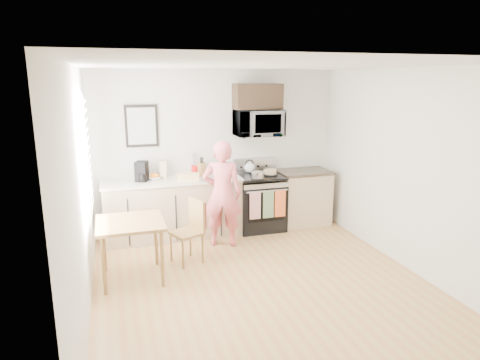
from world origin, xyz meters
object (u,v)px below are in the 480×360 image
object	(u,v)px
microwave	(258,123)
range	(259,203)
dining_table	(130,228)
cake	(270,172)
person	(222,194)
chair	(194,222)

from	to	relation	value
microwave	range	bearing A→B (deg)	-89.94
range	dining_table	world-z (taller)	range
dining_table	cake	world-z (taller)	cake
person	chair	world-z (taller)	person
range	chair	bearing A→B (deg)	-143.43
range	cake	size ratio (longest dim) A/B	4.49
microwave	dining_table	bearing A→B (deg)	-146.91
chair	dining_table	bearing A→B (deg)	179.62
range	person	bearing A→B (deg)	-145.75
person	chair	bearing A→B (deg)	58.87
range	microwave	world-z (taller)	microwave
dining_table	chair	bearing A→B (deg)	21.43
range	cake	distance (m)	0.55
person	chair	size ratio (longest dim) A/B	1.84
range	chair	xyz separation A→B (m)	(-1.29, -0.96, 0.12)
range	cake	world-z (taller)	range
range	microwave	bearing A→B (deg)	90.06
range	person	size ratio (longest dim) A/B	0.72
dining_table	chair	world-z (taller)	chair
range	person	xyz separation A→B (m)	(-0.77, -0.53, 0.36)
microwave	cake	xyz separation A→B (m)	(0.16, -0.14, -0.79)
range	microwave	distance (m)	1.33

